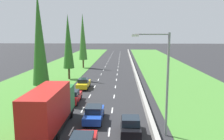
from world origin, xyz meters
TOP-DOWN VIEW (x-y plane):
  - ground_plane at (0.00, 60.00)m, footprint 300.00×300.00m
  - grass_verge_left at (-12.65, 60.00)m, footprint 14.00×140.00m
  - grass_verge_right at (14.35, 60.00)m, footprint 14.00×140.00m
  - median_barrier at (5.70, 60.00)m, footprint 0.44×120.00m
  - lane_markings at (0.00, 60.00)m, footprint 3.64×116.00m
  - blue_sedan_centre_lane at (0.04, 23.55)m, footprint 1.82×4.50m
  - red_box_truck_left_lane at (-3.59, 20.89)m, footprint 2.46×9.40m
  - red_sedan_left_lane at (-3.54, 29.85)m, footprint 1.82×4.50m
  - black_hatchback_right_lane at (3.66, 20.46)m, footprint 1.74×3.90m
  - yellow_sedan_left_lane at (-3.45, 37.80)m, footprint 1.82×4.50m
  - poplar_tree_second at (-7.87, 30.66)m, footprint 2.15×2.15m
  - poplar_tree_third at (-7.59, 45.40)m, footprint 2.11×2.11m
  - poplar_tree_fourth at (-7.34, 60.49)m, footprint 2.15×2.15m
  - street_light_mast at (6.41, 20.49)m, footprint 3.20×0.28m

SIDE VIEW (x-z plane):
  - ground_plane at x=0.00m, z-range 0.00..0.00m
  - lane_markings at x=0.00m, z-range 0.00..0.01m
  - grass_verge_left at x=-12.65m, z-range 0.00..0.04m
  - grass_verge_right at x=14.35m, z-range 0.00..0.04m
  - median_barrier at x=5.70m, z-range 0.00..0.85m
  - blue_sedan_centre_lane at x=0.04m, z-range -0.01..1.63m
  - red_sedan_left_lane at x=-3.54m, z-range -0.01..1.63m
  - yellow_sedan_left_lane at x=-3.45m, z-range -0.01..1.63m
  - black_hatchback_right_lane at x=3.66m, z-range -0.02..1.70m
  - red_box_truck_left_lane at x=-3.59m, z-range 0.09..4.27m
  - street_light_mast at x=6.41m, z-range 0.73..9.73m
  - poplar_tree_third at x=-7.59m, z-range 1.05..13.64m
  - poplar_tree_fourth at x=-7.34m, z-range 1.05..15.12m
  - poplar_tree_second at x=-7.87m, z-range 1.05..15.22m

